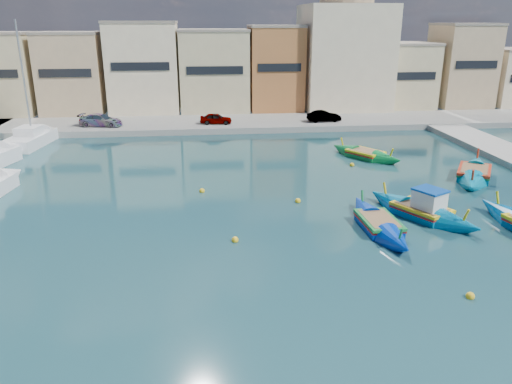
# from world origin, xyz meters

# --- Properties ---
(ground) EXTENTS (160.00, 160.00, 0.00)m
(ground) POSITION_xyz_m (0.00, 0.00, 0.00)
(ground) COLOR #14383C
(ground) RESTS_ON ground
(north_quay) EXTENTS (80.00, 8.00, 0.60)m
(north_quay) POSITION_xyz_m (0.00, 32.00, 0.30)
(north_quay) COLOR gray
(north_quay) RESTS_ON ground
(north_townhouses) EXTENTS (83.20, 7.87, 10.19)m
(north_townhouses) POSITION_xyz_m (6.68, 39.36, 5.00)
(north_townhouses) COLOR #C7B689
(north_townhouses) RESTS_ON ground
(church_block) EXTENTS (10.00, 10.00, 19.10)m
(church_block) POSITION_xyz_m (10.00, 40.00, 8.41)
(church_block) COLOR beige
(church_block) RESTS_ON ground
(parked_cars) EXTENTS (27.21, 2.58, 1.25)m
(parked_cars) POSITION_xyz_m (-8.60, 30.50, 1.20)
(parked_cars) COLOR #4C1919
(parked_cars) RESTS_ON north_quay
(luzzu_blue_cabin) EXTENTS (5.44, 7.70, 2.75)m
(luzzu_blue_cabin) POSITION_xyz_m (5.17, 4.61, 0.34)
(luzzu_blue_cabin) COLOR #006B9B
(luzzu_blue_cabin) RESTS_ON ground
(luzzu_cyan_mid) EXTENTS (6.38, 8.56, 2.60)m
(luzzu_cyan_mid) POSITION_xyz_m (12.11, 11.49, 0.27)
(luzzu_cyan_mid) COLOR #007CA0
(luzzu_cyan_mid) RESTS_ON ground
(luzzu_green) EXTENTS (5.49, 6.80, 2.22)m
(luzzu_green) POSITION_xyz_m (6.04, 17.76, 0.24)
(luzzu_green) COLOR #0B7634
(luzzu_green) RESTS_ON ground
(luzzu_blue_south) EXTENTS (2.01, 7.83, 2.25)m
(luzzu_blue_south) POSITION_xyz_m (2.10, 3.16, 0.23)
(luzzu_blue_south) COLOR #0031AD
(luzzu_blue_south) RESTS_ON ground
(yacht_north) EXTENTS (3.71, 9.10, 11.80)m
(yacht_north) POSITION_xyz_m (-22.63, 26.99, 0.47)
(yacht_north) COLOR white
(yacht_north) RESTS_ON ground
(mooring_buoys) EXTENTS (19.76, 20.07, 0.36)m
(mooring_buoys) POSITION_xyz_m (0.81, 5.83, 0.08)
(mooring_buoys) COLOR yellow
(mooring_buoys) RESTS_ON ground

